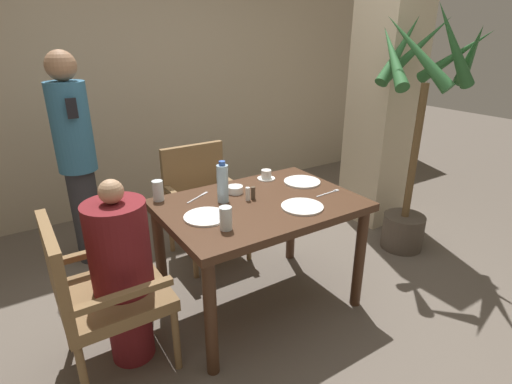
{
  "coord_description": "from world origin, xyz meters",
  "views": [
    {
      "loc": [
        -1.26,
        -1.91,
        1.75
      ],
      "look_at": [
        0.0,
        0.04,
        0.81
      ],
      "focal_mm": 28.0,
      "sensor_mm": 36.0,
      "label": 1
    }
  ],
  "objects_px": {
    "glass_tall_mid": "(226,218)",
    "chair_far_side": "(203,197)",
    "potted_palm": "(417,137)",
    "teacup_with_saucer": "(266,175)",
    "plate_main_right": "(302,182)",
    "bowl_small": "(235,190)",
    "glass_tall_near": "(158,191)",
    "standing_host": "(76,156)",
    "plate_main_left": "(302,207)",
    "water_bottle": "(223,183)",
    "chair_left_side": "(97,289)",
    "diner_in_left_chair": "(123,272)",
    "plate_dessert_center": "(206,217)"
  },
  "relations": [
    {
      "from": "glass_tall_mid",
      "to": "chair_far_side",
      "type": "bearing_deg",
      "value": 71.21
    },
    {
      "from": "potted_palm",
      "to": "teacup_with_saucer",
      "type": "height_order",
      "value": "potted_palm"
    },
    {
      "from": "plate_main_right",
      "to": "glass_tall_mid",
      "type": "xyz_separation_m",
      "value": [
        -0.8,
        -0.34,
        0.06
      ]
    },
    {
      "from": "bowl_small",
      "to": "glass_tall_near",
      "type": "distance_m",
      "value": 0.49
    },
    {
      "from": "chair_far_side",
      "to": "teacup_with_saucer",
      "type": "bearing_deg",
      "value": -62.87
    },
    {
      "from": "potted_palm",
      "to": "glass_tall_near",
      "type": "height_order",
      "value": "potted_palm"
    },
    {
      "from": "standing_host",
      "to": "potted_palm",
      "type": "relative_size",
      "value": 0.84
    },
    {
      "from": "plate_main_right",
      "to": "bowl_small",
      "type": "xyz_separation_m",
      "value": [
        -0.49,
        0.09,
        0.02
      ]
    },
    {
      "from": "chair_far_side",
      "to": "plate_main_left",
      "type": "xyz_separation_m",
      "value": [
        0.17,
        -1.05,
        0.27
      ]
    },
    {
      "from": "chair_far_side",
      "to": "glass_tall_mid",
      "type": "relative_size",
      "value": 6.94
    },
    {
      "from": "teacup_with_saucer",
      "to": "water_bottle",
      "type": "height_order",
      "value": "water_bottle"
    },
    {
      "from": "glass_tall_near",
      "to": "potted_palm",
      "type": "bearing_deg",
      "value": -10.82
    },
    {
      "from": "potted_palm",
      "to": "bowl_small",
      "type": "relative_size",
      "value": 19.2
    },
    {
      "from": "bowl_small",
      "to": "water_bottle",
      "type": "bearing_deg",
      "value": -148.3
    },
    {
      "from": "chair_left_side",
      "to": "glass_tall_near",
      "type": "height_order",
      "value": "chair_left_side"
    },
    {
      "from": "glass_tall_near",
      "to": "teacup_with_saucer",
      "type": "bearing_deg",
      "value": -3.26
    },
    {
      "from": "plate_main_right",
      "to": "diner_in_left_chair",
      "type": "bearing_deg",
      "value": -174.71
    },
    {
      "from": "diner_in_left_chair",
      "to": "glass_tall_mid",
      "type": "distance_m",
      "value": 0.62
    },
    {
      "from": "plate_main_right",
      "to": "water_bottle",
      "type": "relative_size",
      "value": 0.97
    },
    {
      "from": "chair_far_side",
      "to": "plate_main_left",
      "type": "distance_m",
      "value": 1.1
    },
    {
      "from": "plate_main_right",
      "to": "teacup_with_saucer",
      "type": "height_order",
      "value": "teacup_with_saucer"
    },
    {
      "from": "plate_main_left",
      "to": "water_bottle",
      "type": "height_order",
      "value": "water_bottle"
    },
    {
      "from": "standing_host",
      "to": "plate_dessert_center",
      "type": "bearing_deg",
      "value": -70.56
    },
    {
      "from": "potted_palm",
      "to": "bowl_small",
      "type": "distance_m",
      "value": 1.55
    },
    {
      "from": "chair_left_side",
      "to": "potted_palm",
      "type": "distance_m",
      "value": 2.53
    },
    {
      "from": "potted_palm",
      "to": "bowl_small",
      "type": "bearing_deg",
      "value": 171.59
    },
    {
      "from": "chair_left_side",
      "to": "teacup_with_saucer",
      "type": "bearing_deg",
      "value": 13.98
    },
    {
      "from": "plate_main_left",
      "to": "chair_far_side",
      "type": "bearing_deg",
      "value": 98.93
    },
    {
      "from": "standing_host",
      "to": "plate_dessert_center",
      "type": "relative_size",
      "value": 6.4
    },
    {
      "from": "water_bottle",
      "to": "glass_tall_near",
      "type": "xyz_separation_m",
      "value": [
        -0.33,
        0.24,
        -0.06
      ]
    },
    {
      "from": "teacup_with_saucer",
      "to": "bowl_small",
      "type": "distance_m",
      "value": 0.34
    },
    {
      "from": "glass_tall_near",
      "to": "plate_main_left",
      "type": "bearing_deg",
      "value": -40.1
    },
    {
      "from": "plate_main_right",
      "to": "plate_dessert_center",
      "type": "height_order",
      "value": "same"
    },
    {
      "from": "water_bottle",
      "to": "glass_tall_mid",
      "type": "height_order",
      "value": "water_bottle"
    },
    {
      "from": "chair_left_side",
      "to": "plate_main_left",
      "type": "height_order",
      "value": "chair_left_side"
    },
    {
      "from": "chair_far_side",
      "to": "glass_tall_near",
      "type": "bearing_deg",
      "value": -137.79
    },
    {
      "from": "standing_host",
      "to": "plate_main_right",
      "type": "height_order",
      "value": "standing_host"
    },
    {
      "from": "bowl_small",
      "to": "glass_tall_mid",
      "type": "height_order",
      "value": "glass_tall_mid"
    },
    {
      "from": "water_bottle",
      "to": "teacup_with_saucer",
      "type": "bearing_deg",
      "value": 22.99
    },
    {
      "from": "chair_far_side",
      "to": "standing_host",
      "type": "bearing_deg",
      "value": 154.04
    },
    {
      "from": "water_bottle",
      "to": "glass_tall_mid",
      "type": "xyz_separation_m",
      "value": [
        -0.17,
        -0.34,
        -0.06
      ]
    },
    {
      "from": "chair_left_side",
      "to": "glass_tall_near",
      "type": "xyz_separation_m",
      "value": [
        0.49,
        0.36,
        0.33
      ]
    },
    {
      "from": "plate_dessert_center",
      "to": "teacup_with_saucer",
      "type": "bearing_deg",
      "value": 28.05
    },
    {
      "from": "plate_main_right",
      "to": "plate_main_left",
      "type": "bearing_deg",
      "value": -128.87
    },
    {
      "from": "glass_tall_mid",
      "to": "diner_in_left_chair",
      "type": "bearing_deg",
      "value": 157.4
    },
    {
      "from": "diner_in_left_chair",
      "to": "standing_host",
      "type": "relative_size",
      "value": 0.66
    },
    {
      "from": "chair_left_side",
      "to": "standing_host",
      "type": "relative_size",
      "value": 0.55
    },
    {
      "from": "plate_main_left",
      "to": "standing_host",
      "type": "bearing_deg",
      "value": 124.4
    },
    {
      "from": "chair_far_side",
      "to": "potted_palm",
      "type": "relative_size",
      "value": 0.46
    },
    {
      "from": "standing_host",
      "to": "potted_palm",
      "type": "height_order",
      "value": "potted_palm"
    }
  ]
}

